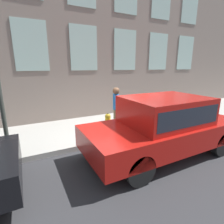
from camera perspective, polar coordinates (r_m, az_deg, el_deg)
The scene contains 6 objects.
ground_plane at distance 6.46m, azimuth 1.25°, elevation -9.98°, with size 80.00×80.00×0.00m, color #2D2D30.
sidewalk at distance 7.76m, azimuth -4.42°, elevation -5.02°, with size 3.18×60.00×0.18m.
building_facade at distance 9.13m, azimuth -9.83°, elevation 26.23°, with size 0.33×40.00×9.11m.
fire_hydrant at distance 6.73m, azimuth -1.37°, elevation -3.66°, with size 0.29×0.41×0.79m.
person at distance 6.99m, azimuth 1.32°, elevation 2.44°, with size 0.42×0.28×1.73m.
parked_car_red_near at distance 5.57m, azimuth 16.55°, elevation -3.64°, with size 2.06×4.95×1.82m.
Camera 1 is at (-5.15, 2.84, 2.69)m, focal length 28.00 mm.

